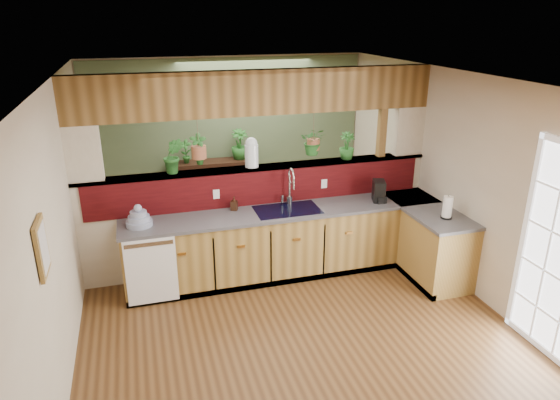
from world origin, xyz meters
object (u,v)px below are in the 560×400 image
object	(u,v)px
dish_stack	(139,219)
faucet	(290,185)
soap_dispenser	(234,203)
glass_jar	(251,152)
coffee_maker	(379,192)
paper_towel	(447,208)
shelving_console	(211,187)

from	to	relation	value
dish_stack	faucet	bearing A→B (deg)	4.34
soap_dispenser	glass_jar	xyz separation A→B (m)	(0.28, 0.20, 0.59)
dish_stack	coffee_maker	distance (m)	3.06
faucet	dish_stack	distance (m)	1.91
faucet	dish_stack	bearing A→B (deg)	-175.66
dish_stack	coffee_maker	world-z (taller)	coffee_maker
paper_towel	shelving_console	bearing A→B (deg)	127.94
faucet	paper_towel	world-z (taller)	faucet
coffee_maker	shelving_console	xyz separation A→B (m)	(-1.88, 2.32, -0.53)
faucet	dish_stack	xyz separation A→B (m)	(-1.89, -0.14, -0.19)
glass_jar	shelving_console	xyz separation A→B (m)	(-0.26, 1.90, -1.08)
faucet	coffee_maker	bearing A→B (deg)	-9.35
dish_stack	shelving_console	world-z (taller)	dish_stack
dish_stack	soap_dispenser	world-z (taller)	dish_stack
paper_towel	coffee_maker	bearing A→B (deg)	124.39
paper_towel	soap_dispenser	bearing A→B (deg)	157.92
soap_dispenser	paper_towel	xyz separation A→B (m)	(2.42, -0.98, 0.05)
paper_towel	glass_jar	distance (m)	2.50
dish_stack	paper_towel	bearing A→B (deg)	-12.76
paper_towel	shelving_console	xyz separation A→B (m)	(-2.40, 3.08, -0.53)
coffee_maker	soap_dispenser	bearing A→B (deg)	-167.88
soap_dispenser	paper_towel	size ratio (longest dim) A/B	0.60
soap_dispenser	coffee_maker	world-z (taller)	coffee_maker
coffee_maker	paper_towel	size ratio (longest dim) A/B	0.93
faucet	glass_jar	bearing A→B (deg)	153.51
soap_dispenser	shelving_console	size ratio (longest dim) A/B	0.13
paper_towel	faucet	bearing A→B (deg)	150.52
dish_stack	glass_jar	world-z (taller)	glass_jar
dish_stack	shelving_console	distance (m)	2.60
dish_stack	soap_dispenser	bearing A→B (deg)	8.34
coffee_maker	paper_towel	xyz separation A→B (m)	(0.52, -0.76, 0.01)
faucet	paper_towel	bearing A→B (deg)	-29.48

